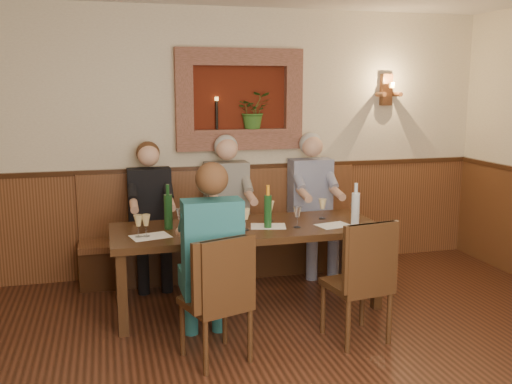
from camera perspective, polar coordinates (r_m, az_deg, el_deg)
The scene contains 32 objects.
room_shell at distance 3.21m, azimuth 7.07°, elevation 8.66°, with size 6.04×6.04×2.82m.
wainscoting at distance 3.51m, azimuth 6.58°, elevation -13.12°, with size 6.02×6.02×1.15m.
wall_niche at distance 6.10m, azimuth -1.25°, elevation 8.81°, with size 1.36×0.30×1.06m.
wall_sconce at distance 6.67m, azimuth 12.97°, elevation 9.87°, with size 0.25×0.20×0.35m.
dining_table at distance 5.15m, azimuth -0.94°, elevation -4.26°, with size 2.40×0.90×0.75m.
bench at distance 6.13m, azimuth -3.06°, elevation -5.22°, with size 3.00×0.45×1.11m.
chair_near_left at distance 4.28m, azimuth -3.92°, elevation -13.00°, with size 0.54×0.54×0.96m.
chair_near_right at distance 4.66m, azimuth 10.09°, elevation -11.06°, with size 0.50×0.50×0.99m.
person_bench_left at distance 5.85m, azimuth -10.42°, elevation -3.38°, with size 0.43×0.53×1.45m.
person_bench_mid at distance 5.95m, azimuth -2.75°, elevation -2.74°, with size 0.45×0.55×1.50m.
person_bench_right at distance 6.21m, azimuth 5.70°, elevation -2.21°, with size 0.45×0.56×1.50m.
person_chair_front at distance 4.35m, azimuth -4.56°, elevation -8.06°, with size 0.44×0.53×1.46m.
spittoon_bucket at distance 4.97m, azimuth -3.51°, elevation -2.60°, with size 0.20×0.20×0.22m, color #B9100B.
wine_bottle_green_a at distance 5.04m, azimuth 1.20°, elevation -1.86°, with size 0.07×0.07×0.38m.
wine_bottle_green_b at distance 5.06m, azimuth -8.77°, elevation -1.86°, with size 0.09×0.09×0.40m.
water_bottle at distance 5.19m, azimuth 9.91°, elevation -1.62°, with size 0.09×0.09×0.39m.
tasting_sheet_a at distance 4.86m, azimuth -10.52°, elevation -4.39°, with size 0.32×0.23×0.00m, color white.
tasting_sheet_b at distance 5.13m, azimuth 1.23°, elevation -3.43°, with size 0.31×0.22×0.00m, color white.
tasting_sheet_c at distance 5.21m, azimuth 7.76°, elevation -3.31°, with size 0.29×0.21×0.00m, color white.
tasting_sheet_d at distance 4.79m, azimuth -4.08°, elevation -4.46°, with size 0.25×0.18×0.00m, color white.
wine_glass_0 at distance 4.84m, azimuth -10.94°, elevation -3.34°, with size 0.08×0.08×0.19m, color #E5CB89, non-canonical shape.
wine_glass_1 at distance 5.08m, azimuth -8.76°, elevation -2.60°, with size 0.08×0.08×0.19m, color white, non-canonical shape.
wine_glass_2 at distance 4.87m, azimuth -6.32°, elevation -3.11°, with size 0.08×0.08×0.19m, color #E5CB89, non-canonical shape.
wine_glass_3 at distance 5.17m, azimuth -4.01°, elevation -2.27°, with size 0.08×0.08×0.19m, color white, non-canonical shape.
wine_glass_4 at distance 4.98m, azimuth -1.03°, elevation -2.75°, with size 0.08×0.08×0.19m, color #E5CB89, non-canonical shape.
wine_glass_5 at distance 5.31m, azimuth 1.43°, elevation -1.90°, with size 0.08×0.08×0.19m, color #E5CB89, non-canonical shape.
wine_glass_6 at distance 5.08m, azimuth 4.15°, elevation -2.52°, with size 0.08×0.08×0.19m, color white, non-canonical shape.
wine_glass_7 at distance 5.44m, azimuth 6.66°, elevation -1.68°, with size 0.08×0.08×0.19m, color #E5CB89, non-canonical shape.
wine_glass_8 at distance 5.26m, azimuth 9.83°, elevation -2.19°, with size 0.08×0.08×0.19m, color white, non-canonical shape.
wine_glass_9 at distance 4.79m, azimuth -2.73°, elevation -3.29°, with size 0.08×0.08×0.19m, color #E5CB89, non-canonical shape.
wine_glass_10 at distance 4.84m, azimuth -11.68°, elevation -3.36°, with size 0.08×0.08×0.19m, color #E5CB89, non-canonical shape.
wine_glass_11 at distance 5.03m, azimuth -7.57°, elevation -2.71°, with size 0.08×0.08×0.19m, color white, non-canonical shape.
Camera 1 is at (-1.20, -2.98, 1.99)m, focal length 40.00 mm.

